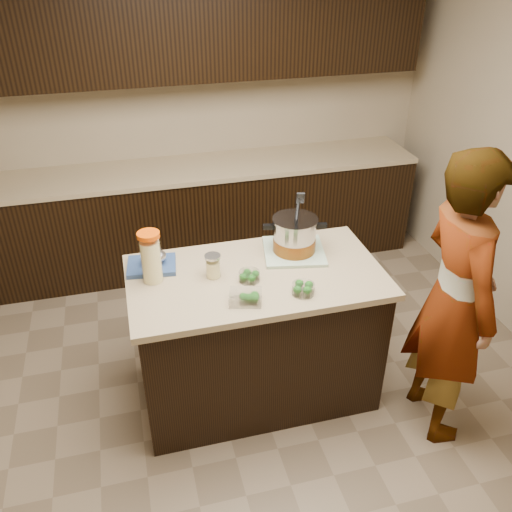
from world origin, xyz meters
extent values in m
plane|color=brown|center=(0.00, 0.00, 0.00)|extent=(4.00, 4.00, 0.00)
cube|color=tan|center=(0.00, 2.00, 1.35)|extent=(4.00, 0.04, 2.70)
cube|color=black|center=(0.00, 1.70, 0.43)|extent=(3.60, 0.60, 0.86)
cube|color=tan|center=(0.00, 1.70, 0.88)|extent=(3.60, 0.63, 0.04)
cube|color=black|center=(0.00, 1.82, 1.95)|extent=(3.60, 0.35, 0.75)
cube|color=black|center=(0.00, 0.00, 0.43)|extent=(1.40, 0.75, 0.86)
cube|color=tan|center=(0.00, 0.00, 0.88)|extent=(1.46, 0.81, 0.04)
cube|color=#608F61|center=(0.28, 0.17, 0.91)|extent=(0.42, 0.42, 0.02)
cylinder|color=#B7B7BC|center=(0.28, 0.17, 1.02)|extent=(0.30, 0.30, 0.20)
cylinder|color=brown|center=(0.28, 0.17, 0.96)|extent=(0.30, 0.30, 0.08)
cylinder|color=#B7B7BC|center=(0.28, 0.17, 1.13)|extent=(0.32, 0.32, 0.01)
cube|color=black|center=(0.13, 0.20, 1.08)|extent=(0.07, 0.04, 0.03)
cube|color=black|center=(0.44, 0.14, 1.08)|extent=(0.07, 0.04, 0.03)
cylinder|color=black|center=(0.28, 0.14, 1.18)|extent=(0.04, 0.11, 0.25)
cylinder|color=#E9D88E|center=(-0.57, 0.08, 1.02)|extent=(0.14, 0.14, 0.25)
cylinder|color=white|center=(-0.57, 0.08, 1.04)|extent=(0.16, 0.16, 0.28)
cylinder|color=#D84704|center=(-0.57, 0.08, 1.19)|extent=(0.16, 0.16, 0.02)
cylinder|color=#E9D88E|center=(-0.24, 0.04, 0.95)|extent=(0.10, 0.10, 0.10)
cylinder|color=white|center=(-0.24, 0.04, 0.96)|extent=(0.11, 0.11, 0.13)
cylinder|color=silver|center=(-0.24, 0.04, 1.04)|extent=(0.11, 0.11, 0.02)
cylinder|color=silver|center=(-0.05, -0.05, 0.93)|extent=(0.14, 0.14, 0.06)
cylinder|color=silver|center=(0.20, -0.25, 0.93)|extent=(0.13, 0.13, 0.06)
cube|color=silver|center=(-0.12, -0.25, 0.93)|extent=(0.20, 0.17, 0.06)
cube|color=navy|center=(-0.57, 0.22, 0.91)|extent=(0.30, 0.25, 0.03)
ellipsoid|color=silver|center=(-0.55, 0.22, 0.97)|extent=(0.14, 0.12, 0.08)
imported|color=gray|center=(0.98, -0.49, 0.87)|extent=(0.46, 0.66, 1.74)
camera|label=1|loc=(-0.65, -2.50, 2.60)|focal=38.00mm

